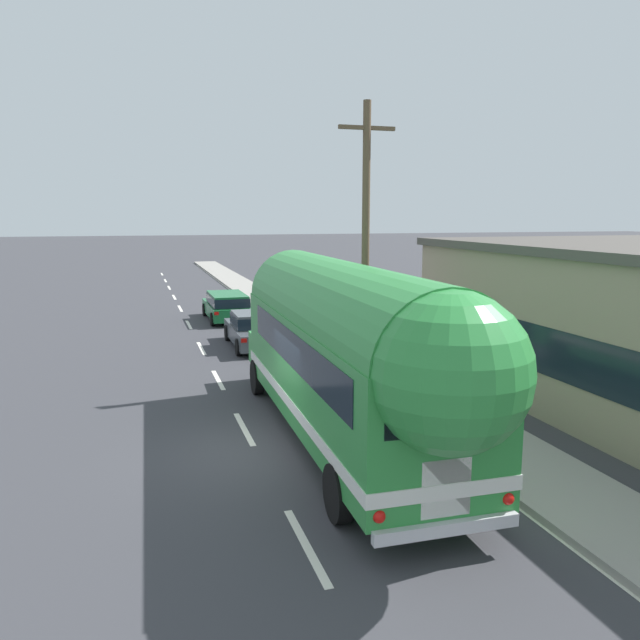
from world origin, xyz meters
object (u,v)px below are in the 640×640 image
Objects in this scene: painted_bus at (349,348)px; car_lead at (254,328)px; utility_pole at (366,238)px; car_second at (227,305)px.

painted_bus is 2.83× the size of car_lead.
car_second is (-2.63, 11.90, -3.64)m from utility_pole.
painted_bus reaches higher than car_lead.
car_lead and car_second have the same top height.
utility_pole is at bearing -77.53° from car_second.
utility_pole is at bearing 66.04° from painted_bus.
car_second is at bearing 102.47° from utility_pole.
car_lead is at bearing -88.82° from car_second.
car_second is at bearing 91.18° from car_lead.
car_lead is at bearing 114.40° from utility_pole.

